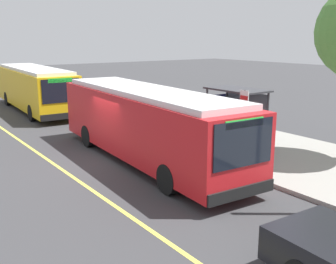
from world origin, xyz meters
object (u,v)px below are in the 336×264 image
object	(u,v)px
transit_bus_main	(146,122)
waiting_bench	(240,132)
transit_bus_second	(35,87)
route_sign_post	(244,116)

from	to	relation	value
transit_bus_main	waiting_bench	size ratio (longest dim) A/B	7.15
transit_bus_main	waiting_bench	xyz separation A→B (m)	(0.51, 4.81, -0.98)
transit_bus_second	waiting_bench	world-z (taller)	transit_bus_second
waiting_bench	transit_bus_main	bearing A→B (deg)	-96.05
transit_bus_main	waiting_bench	bearing A→B (deg)	83.95
transit_bus_main	transit_bus_second	bearing A→B (deg)	179.38
transit_bus_main	route_sign_post	xyz separation A→B (m)	(2.53, 2.86, 0.34)
transit_bus_second	transit_bus_main	bearing A→B (deg)	-0.62
transit_bus_second	route_sign_post	distance (m)	16.99
transit_bus_second	route_sign_post	bearing A→B (deg)	9.18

